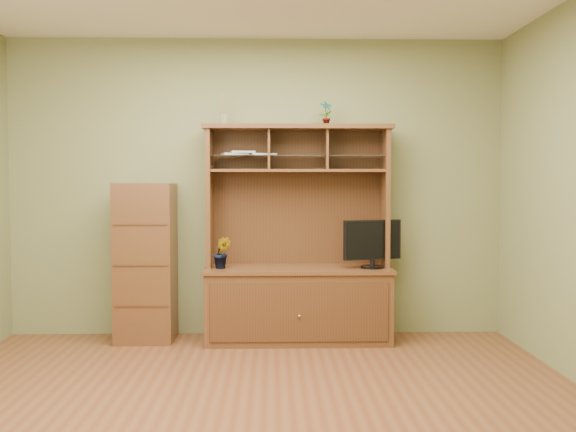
{
  "coord_description": "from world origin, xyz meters",
  "views": [
    {
      "loc": [
        0.14,
        -3.89,
        1.4
      ],
      "look_at": [
        0.27,
        1.2,
        1.13
      ],
      "focal_mm": 40.0,
      "sensor_mm": 36.0,
      "label": 1
    }
  ],
  "objects": [
    {
      "name": "reed_diffuser",
      "position": [
        -0.29,
        1.8,
        2.01
      ],
      "size": [
        0.06,
        0.06,
        0.29
      ],
      "color": "silver",
      "rests_on": "media_hutch"
    },
    {
      "name": "magazines",
      "position": [
        -0.09,
        1.8,
        1.65
      ],
      "size": [
        0.51,
        0.23,
        0.04
      ],
      "color": "#A5A5A9",
      "rests_on": "media_hutch"
    },
    {
      "name": "orchid_plant",
      "position": [
        -0.29,
        1.65,
        0.79
      ],
      "size": [
        0.17,
        0.14,
        0.28
      ],
      "primitive_type": "imported",
      "rotation": [
        0.0,
        0.0,
        -0.13
      ],
      "color": "#32581E",
      "rests_on": "media_hutch"
    },
    {
      "name": "monitor",
      "position": [
        1.01,
        1.64,
        0.87
      ],
      "size": [
        0.52,
        0.2,
        0.42
      ],
      "rotation": [
        0.0,
        0.0,
        0.29
      ],
      "color": "black",
      "rests_on": "media_hutch"
    },
    {
      "name": "side_cabinet",
      "position": [
        -0.97,
        1.76,
        0.69
      ],
      "size": [
        0.5,
        0.45,
        1.39
      ],
      "color": "#4A2615",
      "rests_on": "room"
    },
    {
      "name": "media_hutch",
      "position": [
        0.37,
        1.73,
        0.52
      ],
      "size": [
        1.66,
        0.61,
        1.9
      ],
      "color": "#4A2615",
      "rests_on": "room"
    },
    {
      "name": "top_plant",
      "position": [
        0.62,
        1.8,
        2.01
      ],
      "size": [
        0.13,
        0.11,
        0.22
      ],
      "primitive_type": "imported",
      "rotation": [
        0.0,
        0.0,
        0.29
      ],
      "color": "#365F21",
      "rests_on": "media_hutch"
    },
    {
      "name": "room",
      "position": [
        0.0,
        0.0,
        1.35
      ],
      "size": [
        4.54,
        4.04,
        2.74
      ],
      "color": "brown",
      "rests_on": "ground"
    }
  ]
}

